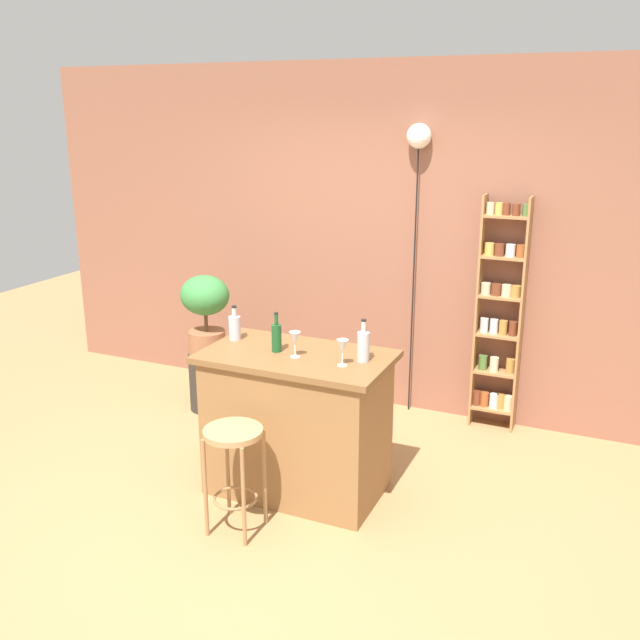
# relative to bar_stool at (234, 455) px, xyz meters

# --- Properties ---
(ground) EXTENTS (12.00, 12.00, 0.00)m
(ground) POSITION_rel_bar_stool_xyz_m (0.13, 0.28, -0.49)
(ground) COLOR #A37A4C
(back_wall) EXTENTS (6.40, 0.10, 2.80)m
(back_wall) POSITION_rel_bar_stool_xyz_m (0.13, 2.23, 0.91)
(back_wall) COLOR #8C5642
(back_wall) RESTS_ON ground
(kitchen_counter) EXTENTS (1.19, 0.69, 0.95)m
(kitchen_counter) POSITION_rel_bar_stool_xyz_m (0.13, 0.58, -0.01)
(kitchen_counter) COLOR olive
(kitchen_counter) RESTS_ON ground
(bar_stool) EXTENTS (0.35, 0.35, 0.66)m
(bar_stool) POSITION_rel_bar_stool_xyz_m (0.00, 0.00, 0.00)
(bar_stool) COLOR #997047
(bar_stool) RESTS_ON ground
(spice_shelf) EXTENTS (0.35, 0.15, 1.83)m
(spice_shelf) POSITION_rel_bar_stool_xyz_m (1.12, 2.08, 0.42)
(spice_shelf) COLOR #9E7042
(spice_shelf) RESTS_ON ground
(plant_stool) EXTENTS (0.32, 0.32, 0.48)m
(plant_stool) POSITION_rel_bar_stool_xyz_m (-1.12, 1.47, -0.25)
(plant_stool) COLOR #2D2823
(plant_stool) RESTS_ON ground
(potted_plant) EXTENTS (0.41, 0.37, 0.66)m
(potted_plant) POSITION_rel_bar_stool_xyz_m (-1.12, 1.47, 0.38)
(potted_plant) COLOR #935B3D
(potted_plant) RESTS_ON plant_stool
(bottle_olive_oil) EXTENTS (0.06, 0.06, 0.26)m
(bottle_olive_oil) POSITION_rel_bar_stool_xyz_m (-0.01, 0.57, 0.55)
(bottle_olive_oil) COLOR #194C23
(bottle_olive_oil) RESTS_ON kitchen_counter
(bottle_soda_blue) EXTENTS (0.08, 0.08, 0.27)m
(bottle_soda_blue) POSITION_rel_bar_stool_xyz_m (0.56, 0.62, 0.56)
(bottle_soda_blue) COLOR #B2B2B7
(bottle_soda_blue) RESTS_ON kitchen_counter
(bottle_spirits_clear) EXTENTS (0.08, 0.08, 0.23)m
(bottle_spirits_clear) POSITION_rel_bar_stool_xyz_m (-0.37, 0.68, 0.54)
(bottle_spirits_clear) COLOR #B2B2B7
(bottle_spirits_clear) RESTS_ON kitchen_counter
(wine_glass_left) EXTENTS (0.07, 0.07, 0.16)m
(wine_glass_left) POSITION_rel_bar_stool_xyz_m (0.15, 0.52, 0.57)
(wine_glass_left) COLOR silver
(wine_glass_left) RESTS_ON kitchen_counter
(wine_glass_center) EXTENTS (0.07, 0.07, 0.16)m
(wine_glass_center) POSITION_rel_bar_stool_xyz_m (0.47, 0.50, 0.57)
(wine_glass_center) COLOR silver
(wine_glass_center) RESTS_ON kitchen_counter
(pendant_globe_light) EXTENTS (0.19, 0.19, 2.33)m
(pendant_globe_light) POSITION_rel_bar_stool_xyz_m (0.42, 2.12, 1.69)
(pendant_globe_light) COLOR black
(pendant_globe_light) RESTS_ON ground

